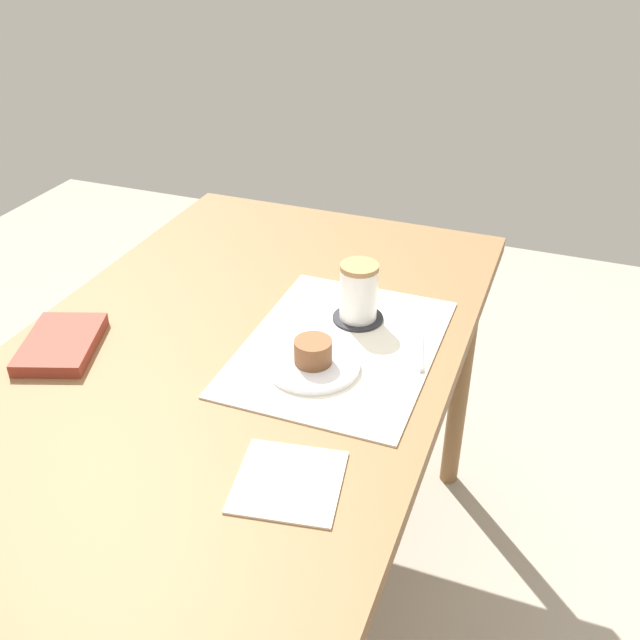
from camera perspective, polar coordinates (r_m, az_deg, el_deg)
The scene contains 10 objects.
ground_plane at distance 1.85m, azimuth -5.43°, elevation -22.18°, with size 4.40×4.40×0.02m, color #9E9384.
dining_table at distance 1.36m, azimuth -6.88°, elevation -5.01°, with size 1.31×0.80×0.75m.
placemat at distance 1.31m, azimuth 1.64°, elevation -2.12°, with size 0.45×0.34×0.00m, color silver.
pastry_plate at distance 1.24m, azimuth -0.55°, elevation -3.59°, with size 0.16×0.16×0.01m, color white.
pastry at distance 1.23m, azimuth -0.56°, elevation -2.53°, with size 0.07×0.07×0.04m, color brown.
coffee_coaster at distance 1.38m, azimuth 3.05°, elevation 0.17°, with size 0.10×0.10×0.01m, color #232328.
coffee_mug at distance 1.35m, azimuth 3.15°, elevation 2.36°, with size 0.11×0.07×0.11m.
teaspoon at distance 1.30m, azimuth 8.07°, elevation -2.37°, with size 0.01×0.01×0.13m, color silver.
paper_napkin at distance 1.04m, azimuth -2.52°, elevation -12.78°, with size 0.15×0.15×0.00m, color silver.
small_book at distance 1.38m, azimuth -20.01°, elevation -1.80°, with size 0.18×0.12×0.02m, color maroon.
Camera 1 is at (-0.95, -0.53, 1.49)m, focal length 40.00 mm.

